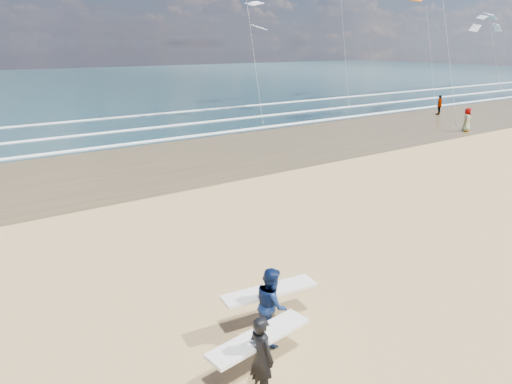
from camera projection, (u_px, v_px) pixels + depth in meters
wet_sand_strip at (354, 131)px, 33.74m from camera, size 220.00×12.00×0.01m
ocean at (116, 82)px, 75.96m from camera, size 220.00×100.00×0.02m
foam_breakers at (273, 114)px, 41.62m from camera, size 220.00×11.70×0.05m
surfer_near at (261, 353)px, 8.27m from camera, size 2.25×1.04×1.62m
surfer_far at (272, 303)px, 9.79m from camera, size 2.25×1.28×1.70m
beachgoer_0 at (467, 120)px, 33.21m from camera, size 1.00×0.90×1.72m
beachgoer_1 at (439, 105)px, 41.05m from camera, size 1.10×0.69×1.75m
kite_0 at (445, 24)px, 36.30m from camera, size 6.49×4.81×13.42m
kite_1 at (251, 36)px, 37.36m from camera, size 6.42×4.81×11.72m
kite_2 at (428, 27)px, 49.79m from camera, size 5.75×4.73×14.37m
kite_4 at (493, 41)px, 61.90m from camera, size 6.39×4.80×11.22m
kite_5 at (342, 15)px, 46.72m from camera, size 5.68×4.72×16.60m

